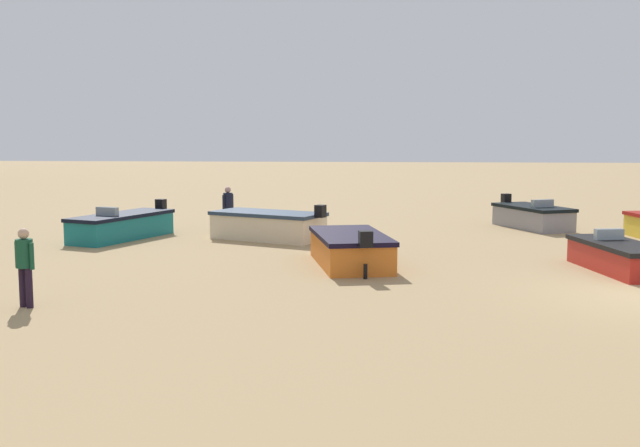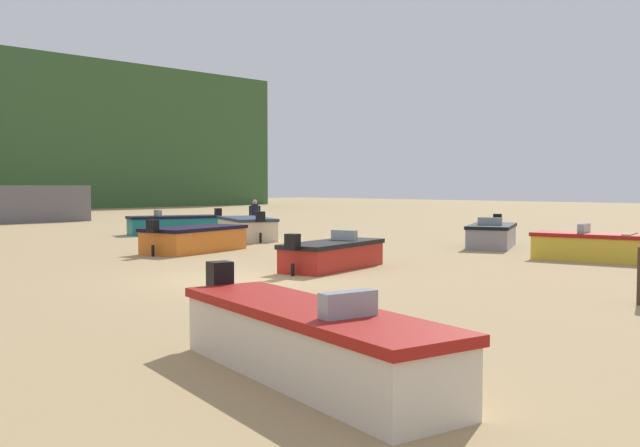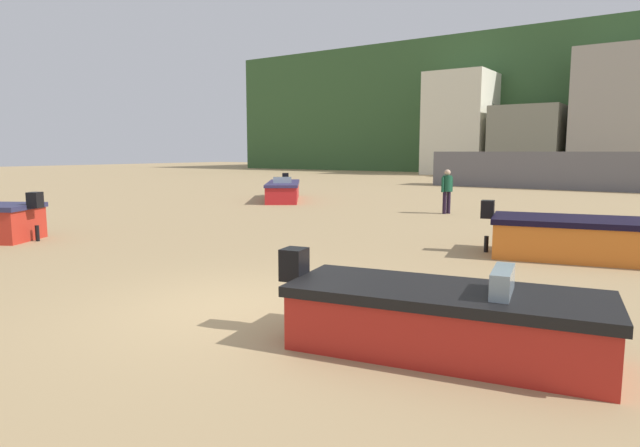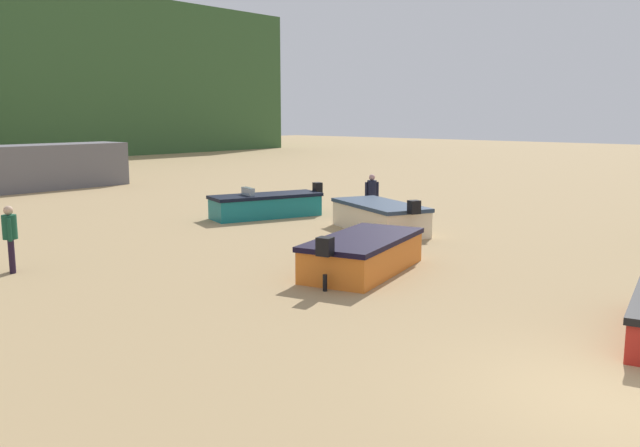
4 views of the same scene
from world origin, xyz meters
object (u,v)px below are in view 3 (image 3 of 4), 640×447
at_px(boat_orange_2, 584,238).
at_px(beach_walker_foreground, 447,188).
at_px(boat_red_4, 444,320).
at_px(boat_red_7, 283,191).

height_order(boat_orange_2, beach_walker_foreground, beach_walker_foreground).
distance_m(boat_red_4, boat_red_7, 19.73).
xyz_separation_m(boat_orange_2, boat_red_7, (-14.00, 7.38, -0.00)).
bearing_deg(boat_red_7, boat_orange_2, 116.42).
height_order(boat_red_4, beach_walker_foreground, beach_walker_foreground).
height_order(boat_orange_2, boat_red_4, boat_orange_2).
relative_size(boat_red_4, beach_walker_foreground, 2.39).
distance_m(boat_red_4, beach_walker_foreground, 14.23).
distance_m(boat_red_7, beach_walker_foreground, 8.52).
bearing_deg(beach_walker_foreground, boat_red_7, 108.11).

